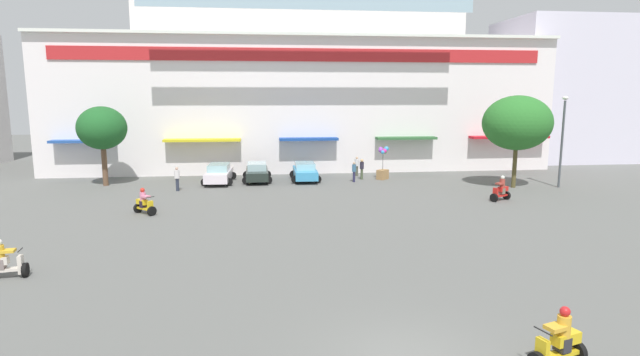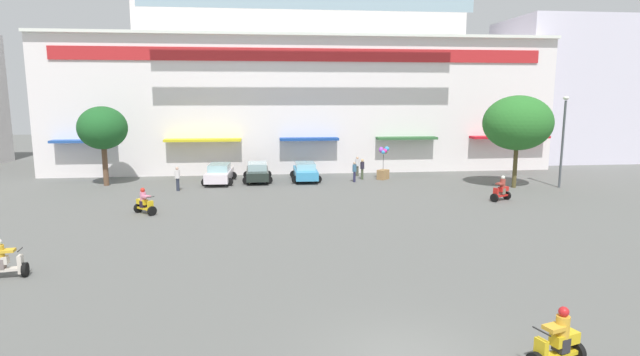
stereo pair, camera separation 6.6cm
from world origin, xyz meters
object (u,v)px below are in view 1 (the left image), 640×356
at_px(plaza_tree_0, 102,128).
at_px(scooter_rider_3, 559,343).
at_px(parked_car_0, 219,173).
at_px(parked_car_2, 305,171).
at_px(scooter_rider_4, 4,262).
at_px(streetlamp_near, 563,134).
at_px(parked_car_1, 257,172).
at_px(pedestrian_3, 354,170).
at_px(pedestrian_1, 357,165).
at_px(plaza_tree_1, 517,123).
at_px(pedestrian_2, 362,168).
at_px(pedestrian_0, 177,177).
at_px(scooter_rider_1, 501,190).
at_px(balloon_vendor_cart, 383,164).
at_px(scooter_rider_2, 144,203).

height_order(plaza_tree_0, scooter_rider_3, plaza_tree_0).
xyz_separation_m(parked_car_0, parked_car_2, (6.46, 0.26, -0.02)).
bearing_deg(scooter_rider_4, streetlamp_near, 25.88).
distance_m(parked_car_1, pedestrian_3, 7.37).
bearing_deg(pedestrian_1, scooter_rider_3, -91.06).
height_order(plaza_tree_1, scooter_rider_3, plaza_tree_1).
distance_m(plaza_tree_0, parked_car_2, 14.95).
height_order(pedestrian_1, pedestrian_2, pedestrian_2).
xyz_separation_m(parked_car_2, pedestrian_1, (4.37, 1.78, 0.18)).
height_order(scooter_rider_3, pedestrian_0, pedestrian_0).
distance_m(scooter_rider_4, pedestrian_1, 27.10).
height_order(pedestrian_3, streetlamp_near, streetlamp_near).
distance_m(plaza_tree_0, scooter_rider_4, 19.42).
bearing_deg(scooter_rider_4, scooter_rider_1, 24.21).
distance_m(pedestrian_3, balloon_vendor_cart, 2.65).
bearing_deg(plaza_tree_0, parked_car_0, 1.79).
relative_size(plaza_tree_1, pedestrian_1, 4.12).
bearing_deg(scooter_rider_3, streetlamp_near, 58.22).
bearing_deg(pedestrian_3, parked_car_0, 175.65).
bearing_deg(plaza_tree_0, scooter_rider_1, -17.58).
height_order(scooter_rider_4, pedestrian_2, pedestrian_2).
bearing_deg(balloon_vendor_cart, pedestrian_2, 177.78).
xyz_separation_m(scooter_rider_3, pedestrian_0, (-12.86, 24.10, 0.31)).
height_order(scooter_rider_1, scooter_rider_2, scooter_rider_1).
bearing_deg(scooter_rider_2, streetlamp_near, 10.47).
relative_size(plaza_tree_1, streetlamp_near, 1.01).
bearing_deg(scooter_rider_4, plaza_tree_0, 96.40).
height_order(streetlamp_near, balloon_vendor_cart, streetlamp_near).
relative_size(pedestrian_2, streetlamp_near, 0.25).
relative_size(parked_car_0, scooter_rider_3, 2.95).
relative_size(parked_car_0, pedestrian_0, 2.77).
bearing_deg(pedestrian_1, parked_car_1, -168.40).
bearing_deg(pedestrian_3, scooter_rider_1, -44.58).
xyz_separation_m(streetlamp_near, balloon_vendor_cart, (-11.64, 4.84, -2.59)).
xyz_separation_m(scooter_rider_2, pedestrian_2, (14.14, 9.97, 0.33)).
bearing_deg(parked_car_0, plaza_tree_0, -178.21).
bearing_deg(parked_car_0, parked_car_2, 2.28).
bearing_deg(scooter_rider_2, scooter_rider_4, -105.84).
height_order(parked_car_0, balloon_vendor_cart, balloon_vendor_cart).
relative_size(parked_car_1, scooter_rider_3, 2.78).
distance_m(parked_car_2, pedestrian_1, 4.72).
distance_m(pedestrian_0, pedestrian_1, 14.29).
relative_size(scooter_rider_3, balloon_vendor_cart, 0.61).
xyz_separation_m(scooter_rider_2, balloon_vendor_cart, (15.77, 9.90, 0.58)).
height_order(plaza_tree_1, streetlamp_near, plaza_tree_1).
height_order(plaza_tree_0, parked_car_0, plaza_tree_0).
bearing_deg(scooter_rider_4, pedestrian_3, 49.01).
bearing_deg(scooter_rider_3, pedestrian_1, 88.94).
distance_m(pedestrian_2, streetlamp_near, 14.44).
bearing_deg(scooter_rider_3, pedestrian_2, 88.74).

